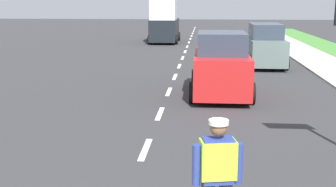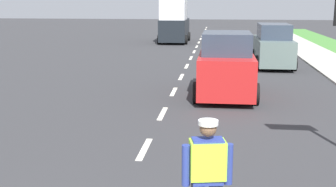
{
  "view_description": "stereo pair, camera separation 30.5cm",
  "coord_description": "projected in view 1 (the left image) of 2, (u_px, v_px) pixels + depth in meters",
  "views": [
    {
      "loc": [
        1.26,
        -3.08,
        3.17
      ],
      "look_at": [
        0.43,
        6.39,
        1.1
      ],
      "focal_mm": 46.16,
      "sensor_mm": 36.0,
      "label": 1
    },
    {
      "loc": [
        1.56,
        -3.04,
        3.17
      ],
      "look_at": [
        0.43,
        6.39,
        1.1
      ],
      "focal_mm": 46.16,
      "sensor_mm": 36.0,
      "label": 2
    }
  ],
  "objects": [
    {
      "name": "car_outgoing_ahead",
      "position": [
        221.0,
        66.0,
        14.38
      ],
      "size": [
        2.02,
        3.85,
        2.13
      ],
      "color": "red",
      "rests_on": "ground"
    },
    {
      "name": "road_worker",
      "position": [
        219.0,
        174.0,
        5.67
      ],
      "size": [
        0.73,
        0.47,
        1.67
      ],
      "color": "#383D4C",
      "rests_on": "ground"
    },
    {
      "name": "delivery_truck",
      "position": [
        164.0,
        21.0,
        32.2
      ],
      "size": [
        2.16,
        4.6,
        3.54
      ],
      "color": "black",
      "rests_on": "ground"
    },
    {
      "name": "lane_center_line",
      "position": [
        186.0,
        49.0,
        28.3
      ],
      "size": [
        0.14,
        46.4,
        0.01
      ],
      "color": "silver",
      "rests_on": "ground"
    },
    {
      "name": "ground_plane",
      "position": [
        183.0,
        57.0,
        24.22
      ],
      "size": [
        96.0,
        96.0,
        0.0
      ],
      "primitive_type": "plane",
      "color": "#333335"
    },
    {
      "name": "car_parked_far",
      "position": [
        265.0,
        46.0,
        20.96
      ],
      "size": [
        1.86,
        4.3,
        2.05
      ],
      "color": "slate",
      "rests_on": "ground"
    }
  ]
}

